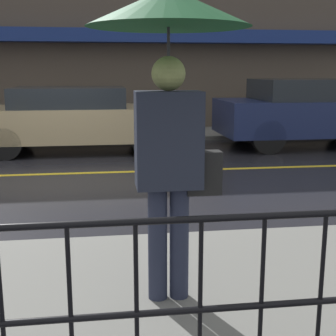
{
  "coord_description": "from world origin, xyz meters",
  "views": [
    {
      "loc": [
        0.83,
        -7.81,
        1.7
      ],
      "look_at": [
        1.59,
        -2.36,
        0.55
      ],
      "focal_mm": 50.0,
      "sensor_mm": 36.0,
      "label": 1
    }
  ],
  "objects": [
    {
      "name": "ground_plane",
      "position": [
        0.0,
        0.0,
        0.0
      ],
      "size": [
        80.0,
        80.0,
        0.0
      ],
      "primitive_type": "plane",
      "color": "black"
    },
    {
      "name": "sidewalk_far",
      "position": [
        0.0,
        4.39,
        0.05
      ],
      "size": [
        28.0,
        1.97,
        0.1
      ],
      "color": "slate",
      "rests_on": "ground_plane"
    },
    {
      "name": "lane_marking",
      "position": [
        0.0,
        0.0,
        0.0
      ],
      "size": [
        25.2,
        0.12,
        0.01
      ],
      "color": "gold",
      "rests_on": "ground_plane"
    },
    {
      "name": "building_storefront",
      "position": [
        0.0,
        5.5,
        3.38
      ],
      "size": [
        28.0,
        0.85,
        6.85
      ],
      "color": "#4C4238",
      "rests_on": "ground_plane"
    },
    {
      "name": "pedestrian",
      "position": [
        1.27,
        -4.73,
        1.77
      ],
      "size": [
        1.06,
        1.06,
        2.11
      ],
      "rotation": [
        0.0,
        0.0,
        3.14
      ],
      "color": "#23283D",
      "rests_on": "sidewalk_near"
    },
    {
      "name": "car_tan",
      "position": [
        0.29,
        2.21,
        0.71
      ],
      "size": [
        4.4,
        1.75,
        1.35
      ],
      "color": "tan",
      "rests_on": "ground_plane"
    },
    {
      "name": "car_navy",
      "position": [
        5.42,
        2.21,
        0.79
      ],
      "size": [
        4.04,
        1.93,
        1.51
      ],
      "color": "#19234C",
      "rests_on": "ground_plane"
    }
  ]
}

